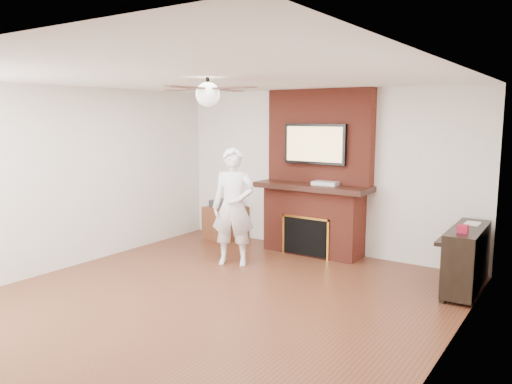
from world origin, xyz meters
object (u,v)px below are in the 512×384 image
Objects in this scene: fireplace at (315,189)px; person at (233,207)px; piano at (466,257)px; side_table at (225,221)px.

fireplace is 1.51× the size of person.
person reaches higher than piano.
person is at bearing -38.90° from side_table.
fireplace is at bearing 35.92° from person.
fireplace is at bearing 11.45° from side_table.
fireplace is 2.44m from piano.
fireplace is 3.75× the size of side_table.
person is 2.49× the size of side_table.
piano is at bearing 2.32° from side_table.
fireplace reaches higher than side_table.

